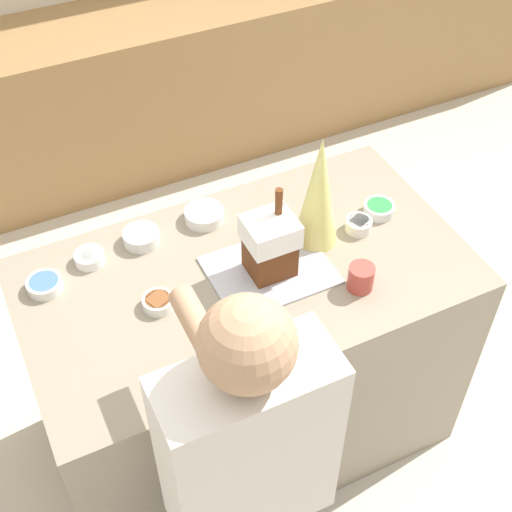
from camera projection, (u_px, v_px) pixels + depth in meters
name	position (u px, v px, depth m)	size (l,w,h in m)	color
ground_plane	(248.00, 426.00, 2.99)	(12.00, 12.00, 0.00)	beige
back_cabinet_block	(97.00, 103.00, 3.89)	(6.00, 0.60, 0.89)	#9E7547
kitchen_island	(247.00, 359.00, 2.65)	(1.46, 0.82, 0.94)	gray
baking_tray	(270.00, 270.00, 2.32)	(0.39, 0.31, 0.01)	#B2B2BC
gingerbread_house	(270.00, 244.00, 2.23)	(0.16, 0.14, 0.31)	#5B2D14
decorative_tree	(319.00, 192.00, 2.28)	(0.15, 0.15, 0.42)	#DBD675
candy_bowl_near_tray_left	(379.00, 209.00, 2.50)	(0.11, 0.11, 0.04)	silver
candy_bowl_near_tray_right	(204.00, 215.00, 2.48)	(0.14, 0.14, 0.04)	white
candy_bowl_center_rear	(359.00, 225.00, 2.44)	(0.09, 0.09, 0.04)	white
candy_bowl_far_right	(45.00, 284.00, 2.25)	(0.11, 0.11, 0.04)	white
candy_bowl_far_left	(141.00, 237.00, 2.40)	(0.12, 0.12, 0.04)	silver
candy_bowl_beside_tree	(158.00, 302.00, 2.20)	(0.10, 0.10, 0.04)	white
candy_bowl_behind_tray	(89.00, 257.00, 2.34)	(0.10, 0.10, 0.04)	white
mug	(361.00, 278.00, 2.24)	(0.08, 0.08, 0.09)	#B24238
person	(249.00, 496.00, 1.90)	(0.42, 0.52, 1.59)	#424C6B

